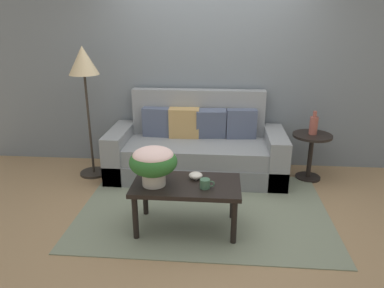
{
  "coord_description": "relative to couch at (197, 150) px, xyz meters",
  "views": [
    {
      "loc": [
        0.16,
        -3.49,
        1.95
      ],
      "look_at": [
        -0.15,
        0.19,
        0.65
      ],
      "focal_mm": 33.99,
      "sensor_mm": 36.0,
      "label": 1
    }
  ],
  "objects": [
    {
      "name": "table_vase",
      "position": [
        1.43,
        -0.0,
        0.37
      ],
      "size": [
        0.1,
        0.1,
        0.29
      ],
      "color": "#934C42",
      "rests_on": "side_table"
    },
    {
      "name": "wall_back",
      "position": [
        0.15,
        0.47,
        0.97
      ],
      "size": [
        6.4,
        0.12,
        2.61
      ],
      "primitive_type": "cube",
      "color": "slate",
      "rests_on": "ground"
    },
    {
      "name": "coffee_table",
      "position": [
        -0.0,
        -1.3,
        0.09
      ],
      "size": [
        1.01,
        0.55,
        0.48
      ],
      "color": "black",
      "rests_on": "ground"
    },
    {
      "name": "area_rug",
      "position": [
        0.15,
        -0.93,
        -0.32
      ],
      "size": [
        2.6,
        1.81,
        0.01
      ],
      "primitive_type": "cube",
      "color": "gray",
      "rests_on": "ground"
    },
    {
      "name": "couch",
      "position": [
        0.0,
        0.0,
        0.0
      ],
      "size": [
        2.21,
        0.88,
        1.06
      ],
      "color": "slate",
      "rests_on": "ground"
    },
    {
      "name": "potted_plant",
      "position": [
        -0.3,
        -1.36,
        0.38
      ],
      "size": [
        0.44,
        0.44,
        0.36
      ],
      "color": "#B7B2A8",
      "rests_on": "coffee_table"
    },
    {
      "name": "floor_lamp",
      "position": [
        -1.34,
        -0.12,
        1.01
      ],
      "size": [
        0.36,
        0.36,
        1.63
      ],
      "color": "#2D2823",
      "rests_on": "ground"
    },
    {
      "name": "coffee_mug",
      "position": [
        0.18,
        -1.39,
        0.19
      ],
      "size": [
        0.14,
        0.09,
        0.09
      ],
      "color": "#3D664C",
      "rests_on": "coffee_table"
    },
    {
      "name": "ground_plane",
      "position": [
        0.15,
        -0.88,
        -0.33
      ],
      "size": [
        14.0,
        14.0,
        0.0
      ],
      "primitive_type": "plane",
      "color": "#997A56"
    },
    {
      "name": "snack_bowl",
      "position": [
        0.08,
        -1.2,
        0.19
      ],
      "size": [
        0.13,
        0.13,
        0.07
      ],
      "color": "silver",
      "rests_on": "coffee_table"
    },
    {
      "name": "side_table",
      "position": [
        1.43,
        -0.02,
        0.07
      ],
      "size": [
        0.48,
        0.48,
        0.59
      ],
      "color": "black",
      "rests_on": "ground"
    }
  ]
}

